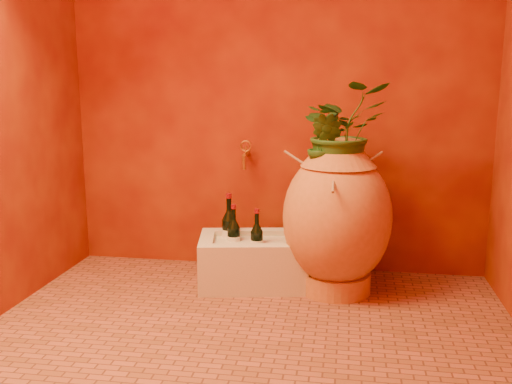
% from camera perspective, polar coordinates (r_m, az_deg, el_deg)
% --- Properties ---
extents(floor, '(2.50, 2.50, 0.00)m').
position_cam_1_polar(floor, '(2.70, -0.84, -14.10)').
color(floor, brown).
rests_on(floor, ground).
extents(wall_back, '(2.50, 0.02, 2.50)m').
position_cam_1_polar(wall_back, '(3.43, 2.13, 12.84)').
color(wall_back, '#630D05').
rests_on(wall_back, ground).
extents(amphora, '(0.70, 0.70, 0.84)m').
position_cam_1_polar(amphora, '(3.11, 8.09, -2.53)').
color(amphora, '#BC7035').
rests_on(amphora, floor).
extents(stone_basin, '(0.66, 0.51, 0.28)m').
position_cam_1_polar(stone_basin, '(3.26, -0.32, -6.99)').
color(stone_basin, beige).
rests_on(stone_basin, floor).
extents(wine_bottle_a, '(0.08, 0.08, 0.31)m').
position_cam_1_polar(wine_bottle_a, '(3.26, -2.24, -4.66)').
color(wine_bottle_a, black).
rests_on(wine_bottle_a, stone_basin).
extents(wine_bottle_b, '(0.09, 0.09, 0.35)m').
position_cam_1_polar(wine_bottle_b, '(3.33, -2.70, -4.01)').
color(wine_bottle_b, black).
rests_on(wine_bottle_b, stone_basin).
extents(wine_bottle_c, '(0.07, 0.07, 0.29)m').
position_cam_1_polar(wine_bottle_c, '(3.20, 0.08, -5.04)').
color(wine_bottle_c, black).
rests_on(wine_bottle_c, stone_basin).
extents(wall_tap, '(0.07, 0.15, 0.17)m').
position_cam_1_polar(wall_tap, '(3.40, -1.07, 3.90)').
color(wall_tap, '#AE7B28').
rests_on(wall_tap, wall_back).
extents(plant_main, '(0.58, 0.56, 0.51)m').
position_cam_1_polar(plant_main, '(3.06, 8.59, 6.11)').
color(plant_main, '#214A1A').
rests_on(plant_main, amphora).
extents(plant_side, '(0.24, 0.23, 0.34)m').
position_cam_1_polar(plant_side, '(2.99, 6.87, 4.61)').
color(plant_side, '#214A1A').
rests_on(plant_side, amphora).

